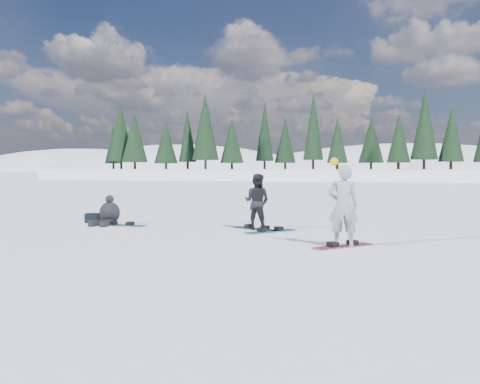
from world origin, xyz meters
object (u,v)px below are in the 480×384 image
at_px(seated_rider, 109,213).
at_px(gear_bag, 93,218).
at_px(snowboarder_man, 257,202).
at_px(snowboard_loose_c, 122,225).
at_px(snowboarder_woman, 343,205).
at_px(snowboard_loose_a, 270,232).

xyz_separation_m(seated_rider, gear_bag, (-0.70, 0.26, -0.19)).
height_order(snowboarder_man, snowboard_loose_c, snowboarder_man).
distance_m(snowboarder_woman, snowboard_loose_a, 2.90).
bearing_deg(gear_bag, seated_rider, -20.20).
bearing_deg(snowboarder_woman, gear_bag, -27.91).
distance_m(snowboarder_man, snowboard_loose_c, 4.18).
bearing_deg(gear_bag, snowboarder_man, -3.95).
distance_m(snowboarder_woman, gear_bag, 8.28).
distance_m(snowboarder_man, gear_bag, 5.41).
bearing_deg(seated_rider, snowboarder_woman, -14.94).
bearing_deg(gear_bag, snowboarder_woman, -19.44).
relative_size(seated_rider, snowboard_loose_c, 0.72).
xyz_separation_m(snowboard_loose_a, snowboard_loose_c, (-4.57, 0.29, 0.00)).
distance_m(gear_bag, snowboard_loose_c, 1.36).
bearing_deg(seated_rider, snowboard_loose_c, -19.04).
height_order(seated_rider, gear_bag, seated_rider).
distance_m(snowboarder_woman, seated_rider, 7.52).
height_order(snowboarder_man, gear_bag, snowboarder_man).
xyz_separation_m(gear_bag, snowboard_loose_a, (5.82, -0.79, -0.14)).
bearing_deg(snowboarder_woman, snowboard_loose_c, -27.47).
bearing_deg(snowboard_loose_c, snowboarder_man, 4.65).
relative_size(snowboarder_woman, snowboard_loose_a, 1.31).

